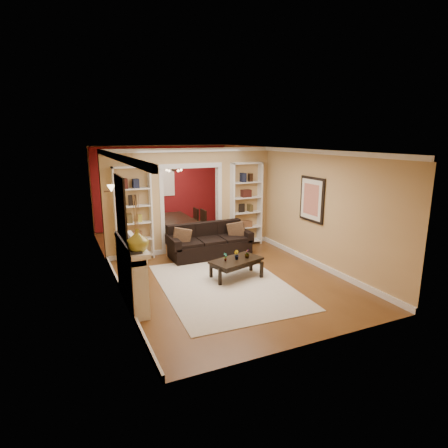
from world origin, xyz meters
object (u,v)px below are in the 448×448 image
coffee_table (236,269)px  dining_table (176,228)px  fireplace (133,273)px  bookshelf_left (133,214)px  sofa (210,241)px  bookshelf_right (246,204)px

coffee_table → dining_table: dining_table is taller
fireplace → dining_table: size_ratio=0.98×
coffee_table → fireplace: size_ratio=0.65×
bookshelf_left → dining_table: 2.31m
dining_table → bookshelf_left: bearing=134.9°
sofa → dining_table: (-0.25, 2.10, -0.10)m
bookshelf_left → fireplace: 2.65m
sofa → bookshelf_left: size_ratio=0.91×
sofa → bookshelf_left: (-1.77, 0.58, 0.74)m
bookshelf_right → sofa: bearing=-156.4°
bookshelf_left → fireplace: bookshelf_left is taller
bookshelf_right → coffee_table: bearing=-122.1°
bookshelf_left → fireplace: size_ratio=1.35×
dining_table → sofa: bearing=-173.1°
coffee_table → dining_table: (-0.20, 3.72, 0.10)m
bookshelf_left → bookshelf_right: 3.10m
fireplace → bookshelf_right: bearing=34.8°
sofa → coffee_table: (-0.05, -1.62, -0.20)m
sofa → bookshelf_right: size_ratio=0.91×
sofa → dining_table: size_ratio=1.21×
sofa → dining_table: bearing=96.9°
sofa → fireplace: 3.03m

